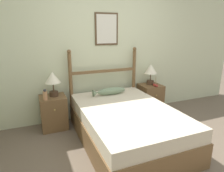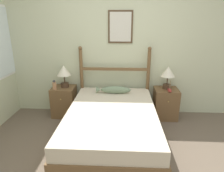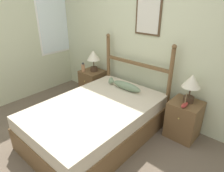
{
  "view_description": "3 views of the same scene",
  "coord_description": "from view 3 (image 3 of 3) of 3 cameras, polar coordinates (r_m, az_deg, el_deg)",
  "views": [
    {
      "loc": [
        -1.34,
        -1.88,
        1.66
      ],
      "look_at": [
        -0.12,
        1.09,
        0.76
      ],
      "focal_mm": 32.0,
      "sensor_mm": 36.0,
      "label": 1
    },
    {
      "loc": [
        0.06,
        -2.09,
        1.8
      ],
      "look_at": [
        -0.1,
        1.02,
        0.76
      ],
      "focal_mm": 32.0,
      "sensor_mm": 36.0,
      "label": 2
    },
    {
      "loc": [
        1.74,
        -1.11,
        1.98
      ],
      "look_at": [
        -0.12,
        1.0,
        0.69
      ],
      "focal_mm": 32.0,
      "sensor_mm": 36.0,
      "label": 3
    }
  ],
  "objects": [
    {
      "name": "bed",
      "position": [
        3.03,
        -4.48,
        -9.78
      ],
      "size": [
        1.33,
        2.0,
        0.54
      ],
      "color": "brown",
      "rests_on": "ground_plane"
    },
    {
      "name": "fish_pillow",
      "position": [
        3.31,
        3.64,
        0.14
      ],
      "size": [
        0.62,
        0.12,
        0.14
      ],
      "color": "gray",
      "rests_on": "bed"
    },
    {
      "name": "nightstand_left",
      "position": [
        4.16,
        -5.5,
        0.62
      ],
      "size": [
        0.43,
        0.44,
        0.57
      ],
      "color": "brown",
      "rests_on": "ground_plane"
    },
    {
      "name": "table_lamp_left",
      "position": [
        3.95,
        -5.32,
        8.25
      ],
      "size": [
        0.26,
        0.26,
        0.42
      ],
      "color": "#422D1E",
      "rests_on": "nightstand_left"
    },
    {
      "name": "wall_back",
      "position": [
        3.4,
        9.95,
        12.46
      ],
      "size": [
        6.4,
        0.08,
        2.55
      ],
      "color": "beige",
      "rests_on": "ground_plane"
    },
    {
      "name": "ground_plane",
      "position": [
        2.86,
        -12.25,
        -19.83
      ],
      "size": [
        16.0,
        16.0,
        0.0
      ],
      "primitive_type": "plane",
      "color": "brown"
    },
    {
      "name": "headboard",
      "position": [
        3.48,
        6.75,
        3.47
      ],
      "size": [
        1.34,
        0.07,
        1.34
      ],
      "color": "brown",
      "rests_on": "ground_plane"
    },
    {
      "name": "table_lamp_right",
      "position": [
        2.96,
        21.75,
        0.74
      ],
      "size": [
        0.26,
        0.26,
        0.42
      ],
      "color": "#422D1E",
      "rests_on": "nightstand_right"
    },
    {
      "name": "model_boat",
      "position": [
        2.92,
        20.03,
        -5.08
      ],
      "size": [
        0.06,
        0.18,
        0.2
      ],
      "color": "maroon",
      "rests_on": "nightstand_right"
    },
    {
      "name": "bottle",
      "position": [
        4.03,
        -8.24,
        5.29
      ],
      "size": [
        0.07,
        0.07,
        0.18
      ],
      "color": "tan",
      "rests_on": "nightstand_left"
    },
    {
      "name": "nightstand_right",
      "position": [
        3.19,
        19.79,
        -8.96
      ],
      "size": [
        0.43,
        0.44,
        0.57
      ],
      "color": "brown",
      "rests_on": "ground_plane"
    }
  ]
}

